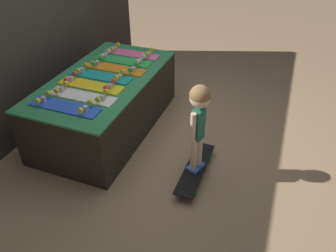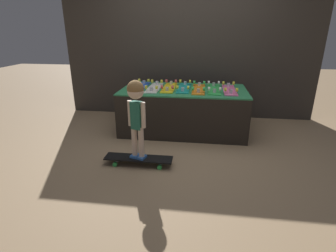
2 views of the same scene
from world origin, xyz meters
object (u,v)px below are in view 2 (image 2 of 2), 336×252
at_px(skateboard_teal_on_rack, 184,87).
at_px(skateboard_green_on_rack, 214,89).
at_px(skateboard_pink_on_rack, 229,89).
at_px(skateboard_on_floor, 139,159).
at_px(skateboard_white_on_rack, 154,87).
at_px(skateboard_blue_on_rack, 141,86).
at_px(skateboard_yellow_on_rack, 169,87).
at_px(skateboard_orange_on_rack, 199,89).
at_px(child, 136,105).

height_order(skateboard_teal_on_rack, skateboard_green_on_rack, same).
relative_size(skateboard_pink_on_rack, skateboard_on_floor, 0.88).
height_order(skateboard_teal_on_rack, skateboard_pink_on_rack, same).
distance_m(skateboard_white_on_rack, skateboard_on_floor, 1.32).
height_order(skateboard_blue_on_rack, skateboard_yellow_on_rack, same).
relative_size(skateboard_yellow_on_rack, skateboard_on_floor, 0.88).
relative_size(skateboard_green_on_rack, skateboard_on_floor, 0.88).
distance_m(skateboard_teal_on_rack, skateboard_green_on_rack, 0.45).
bearing_deg(skateboard_orange_on_rack, child, -118.93).
bearing_deg(skateboard_green_on_rack, skateboard_pink_on_rack, -2.81).
distance_m(skateboard_teal_on_rack, skateboard_on_floor, 1.43).
bearing_deg(skateboard_yellow_on_rack, skateboard_white_on_rack, -169.72).
bearing_deg(skateboard_on_floor, skateboard_blue_on_rack, 101.25).
xyz_separation_m(skateboard_white_on_rack, skateboard_yellow_on_rack, (0.22, 0.04, 0.00)).
distance_m(skateboard_blue_on_rack, skateboard_yellow_on_rack, 0.44).
xyz_separation_m(skateboard_yellow_on_rack, skateboard_orange_on_rack, (0.44, -0.05, 0.00)).
distance_m(skateboard_pink_on_rack, child, 1.61).
height_order(skateboard_orange_on_rack, skateboard_green_on_rack, same).
distance_m(skateboard_orange_on_rack, skateboard_on_floor, 1.46).
distance_m(skateboard_blue_on_rack, child, 1.25).
relative_size(skateboard_white_on_rack, skateboard_yellow_on_rack, 1.00).
xyz_separation_m(skateboard_on_floor, child, (-0.00, 0.00, 0.65)).
xyz_separation_m(skateboard_green_on_rack, skateboard_on_floor, (-0.87, -1.19, -0.60)).
height_order(skateboard_white_on_rack, skateboard_green_on_rack, same).
relative_size(skateboard_white_on_rack, skateboard_green_on_rack, 1.00).
bearing_deg(skateboard_on_floor, skateboard_green_on_rack, 53.84).
xyz_separation_m(skateboard_yellow_on_rack, child, (-0.20, -1.22, 0.05)).
bearing_deg(skateboard_on_floor, child, 180.00).
height_order(skateboard_yellow_on_rack, child, child).
xyz_separation_m(skateboard_yellow_on_rack, skateboard_pink_on_rack, (0.89, -0.04, 0.00)).
height_order(skateboard_pink_on_rack, child, child).
height_order(skateboard_blue_on_rack, skateboard_pink_on_rack, same).
bearing_deg(skateboard_green_on_rack, skateboard_on_floor, -126.16).
bearing_deg(child, skateboard_on_floor, 17.16).
height_order(skateboard_white_on_rack, child, child).
relative_size(skateboard_white_on_rack, skateboard_orange_on_rack, 1.00).
height_order(skateboard_white_on_rack, skateboard_yellow_on_rack, same).
xyz_separation_m(skateboard_pink_on_rack, skateboard_on_floor, (-1.09, -1.18, -0.60)).
height_order(skateboard_green_on_rack, skateboard_on_floor, skateboard_green_on_rack).
bearing_deg(skateboard_teal_on_rack, skateboard_orange_on_rack, -14.47).
relative_size(skateboard_orange_on_rack, skateboard_on_floor, 0.88).
bearing_deg(skateboard_white_on_rack, skateboard_on_floor, -88.99).
distance_m(skateboard_pink_on_rack, skateboard_on_floor, 1.71).
xyz_separation_m(skateboard_blue_on_rack, child, (0.24, -1.22, 0.05)).
xyz_separation_m(skateboard_blue_on_rack, skateboard_orange_on_rack, (0.89, -0.05, 0.00)).
bearing_deg(child, skateboard_green_on_rack, 71.00).
xyz_separation_m(skateboard_pink_on_rack, child, (-1.09, -1.18, 0.05)).
height_order(skateboard_yellow_on_rack, skateboard_on_floor, skateboard_yellow_on_rack).
bearing_deg(skateboard_white_on_rack, skateboard_blue_on_rack, 168.96).
bearing_deg(skateboard_orange_on_rack, skateboard_blue_on_rack, 176.64).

